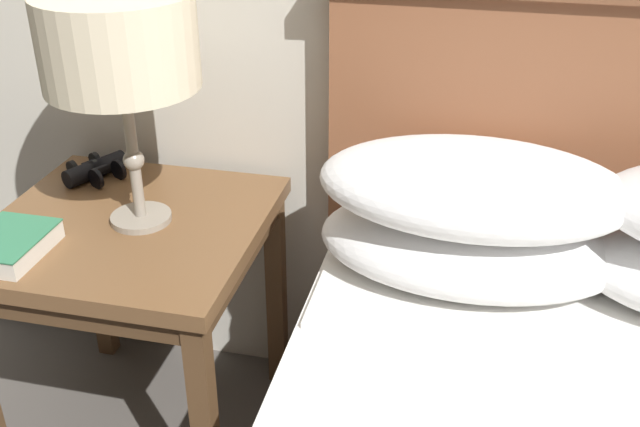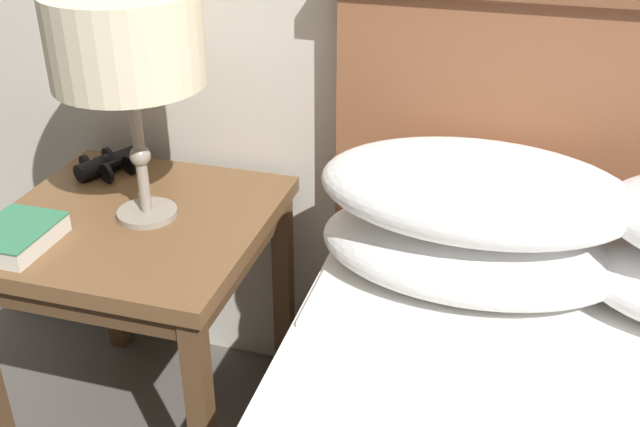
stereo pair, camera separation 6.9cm
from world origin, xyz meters
name	(u,v)px [view 2 (the right image)]	position (x,y,z in m)	size (l,w,h in m)	color
nightstand	(137,247)	(-0.51, 0.61, 0.52)	(0.58, 0.58, 0.60)	brown
table_lamp	(126,43)	(-0.48, 0.62, 0.98)	(0.31, 0.31, 0.48)	gray
book_on_nightstand	(15,236)	(-0.68, 0.43, 0.62)	(0.14, 0.18, 0.04)	silver
binoculars_pair	(107,164)	(-0.68, 0.79, 0.62)	(0.16, 0.16, 0.05)	black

